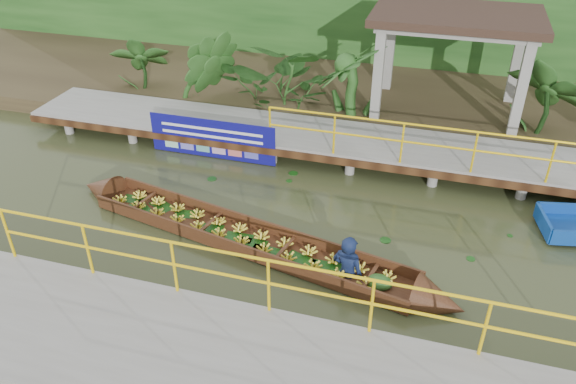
# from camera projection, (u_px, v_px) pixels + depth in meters

# --- Properties ---
(ground) EXTENTS (80.00, 80.00, 0.00)m
(ground) POSITION_uv_depth(u_px,v_px,m) (278.00, 227.00, 11.93)
(ground) COLOR #2C3118
(ground) RESTS_ON ground
(land_strip) EXTENTS (30.00, 8.00, 0.45)m
(land_strip) POSITION_uv_depth(u_px,v_px,m) (348.00, 90.00, 17.91)
(land_strip) COLOR #322619
(land_strip) RESTS_ON ground
(far_dock) EXTENTS (16.00, 2.06, 1.66)m
(far_dock) POSITION_uv_depth(u_px,v_px,m) (318.00, 138.00, 14.46)
(far_dock) COLOR gray
(far_dock) RESTS_ON ground
(near_dock) EXTENTS (18.00, 2.40, 1.73)m
(near_dock) POSITION_uv_depth(u_px,v_px,m) (258.00, 384.00, 8.11)
(near_dock) COLOR gray
(near_dock) RESTS_ON ground
(pavilion) EXTENTS (4.40, 3.00, 3.00)m
(pavilion) POSITION_uv_depth(u_px,v_px,m) (456.00, 26.00, 14.84)
(pavilion) COLOR gray
(pavilion) RESTS_ON ground
(foliage_backdrop) EXTENTS (30.00, 0.80, 4.00)m
(foliage_backdrop) POSITION_uv_depth(u_px,v_px,m) (365.00, 15.00, 19.00)
(foliage_backdrop) COLOR #173E14
(foliage_backdrop) RESTS_ON ground
(vendor_boat) EXTENTS (8.84, 2.68, 2.09)m
(vendor_boat) POSITION_uv_depth(u_px,v_px,m) (263.00, 239.00, 11.17)
(vendor_boat) COLOR #361B0E
(vendor_boat) RESTS_ON ground
(blue_banner) EXTENTS (3.38, 0.04, 1.05)m
(blue_banner) POSITION_uv_depth(u_px,v_px,m) (212.00, 139.00, 14.26)
(blue_banner) COLOR navy
(blue_banner) RESTS_ON ground
(tropical_plants) EXTENTS (14.48, 1.48, 1.86)m
(tropical_plants) POSITION_uv_depth(u_px,v_px,m) (343.00, 81.00, 15.45)
(tropical_plants) COLOR #173E14
(tropical_plants) RESTS_ON ground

